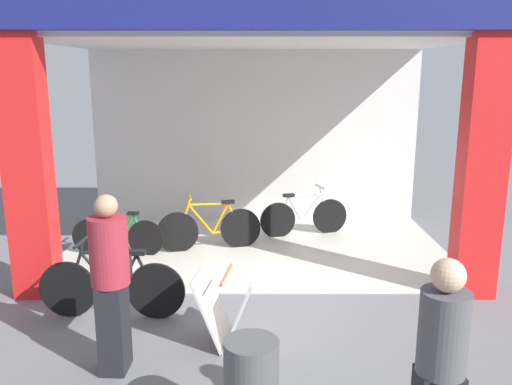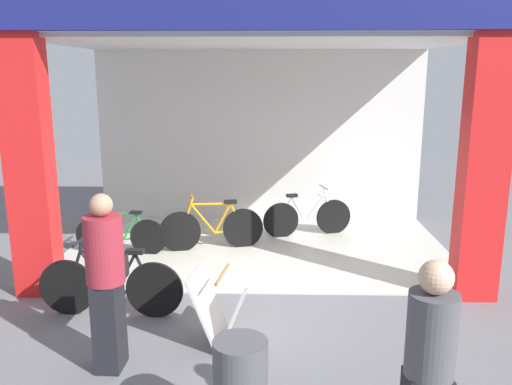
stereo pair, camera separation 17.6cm
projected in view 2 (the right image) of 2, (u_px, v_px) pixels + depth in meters
The scene contains 9 objects.
ground_plane at pixel (254, 294), 6.84m from camera, with size 20.23×20.23×0.00m, color slate.
shop_facade at pixel (258, 114), 8.14m from camera, with size 6.31×3.94×4.08m.
bicycle_inside_0 at pixel (212, 228), 8.47m from camera, with size 1.65×0.50×0.92m.
bicycle_inside_1 at pixel (307, 217), 9.18m from camera, with size 1.55×0.52×0.88m.
bicycle_inside_2 at pixel (121, 234), 8.28m from camera, with size 1.47×0.40×0.81m.
bicycle_parked_0 at pixel (111, 285), 6.16m from camera, with size 1.72×0.47×0.95m.
sandwich_board_sign at pixel (223, 308), 5.53m from camera, with size 0.72×0.65×0.80m.
pedestrian_0 at pixel (429, 369), 3.59m from camera, with size 0.35×0.35×1.63m.
pedestrian_1 at pixel (107, 279), 4.97m from camera, with size 0.37×0.65×1.75m.
Camera 2 is at (0.19, -6.37, 2.83)m, focal length 36.91 mm.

